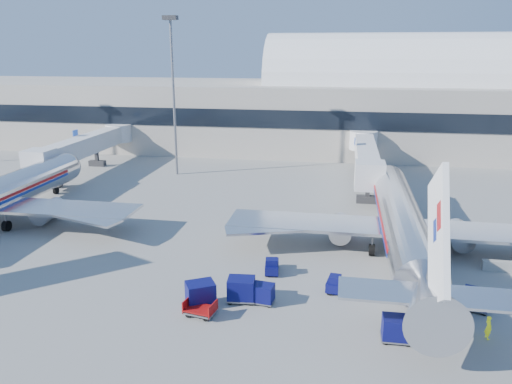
% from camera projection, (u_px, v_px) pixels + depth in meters
% --- Properties ---
extents(ground, '(260.00, 260.00, 0.00)m').
position_uv_depth(ground, '(286.00, 265.00, 43.29)').
color(ground, gray).
rests_on(ground, ground).
extents(terminal, '(170.00, 28.15, 21.00)m').
position_uv_depth(terminal, '(250.00, 106.00, 96.48)').
color(terminal, '#B2AA9E').
rests_on(terminal, ground).
extents(airliner_main, '(32.00, 37.26, 12.07)m').
position_uv_depth(airliner_main, '(402.00, 223.00, 45.08)').
color(airliner_main, silver).
rests_on(airliner_main, ground).
extents(jetbridge_near, '(4.40, 27.50, 6.25)m').
position_uv_depth(jetbridge_near, '(366.00, 154.00, 70.11)').
color(jetbridge_near, silver).
rests_on(jetbridge_near, ground).
extents(jetbridge_mid, '(4.40, 27.50, 6.25)m').
position_uv_depth(jetbridge_mid, '(89.00, 144.00, 77.12)').
color(jetbridge_mid, silver).
rests_on(jetbridge_mid, ground).
extents(mast_west, '(2.00, 1.20, 22.60)m').
position_uv_depth(mast_west, '(173.00, 73.00, 70.97)').
color(mast_west, slate).
rests_on(mast_west, ground).
extents(barrier_near, '(3.00, 0.55, 0.90)m').
position_uv_depth(barrier_near, '(501.00, 266.00, 42.06)').
color(barrier_near, '#9E9E96').
rests_on(barrier_near, ground).
extents(tug_lead, '(2.36, 1.42, 1.45)m').
position_uv_depth(tug_lead, '(340.00, 286.00, 38.08)').
color(tug_lead, '#090B48').
rests_on(tug_lead, ground).
extents(tug_right, '(2.59, 2.84, 1.68)m').
position_uv_depth(tug_right, '(419.00, 287.00, 37.68)').
color(tug_right, '#090B48').
rests_on(tug_right, ground).
extents(tug_left, '(1.36, 2.33, 1.44)m').
position_uv_depth(tug_left, '(272.00, 266.00, 41.65)').
color(tug_left, '#090B48').
rests_on(tug_left, ground).
extents(cart_train_a, '(1.85, 1.51, 1.48)m').
position_uv_depth(cart_train_a, '(263.00, 293.00, 36.65)').
color(cart_train_a, '#090B48').
rests_on(cart_train_a, ground).
extents(cart_train_b, '(2.21, 1.76, 1.83)m').
position_uv_depth(cart_train_b, '(241.00, 289.00, 36.90)').
color(cart_train_b, '#090B48').
rests_on(cart_train_b, ground).
extents(cart_train_c, '(2.64, 2.45, 1.87)m').
position_uv_depth(cart_train_c, '(201.00, 294.00, 36.14)').
color(cart_train_c, '#090B48').
rests_on(cart_train_c, ground).
extents(cart_solo_near, '(1.91, 1.47, 1.66)m').
position_uv_depth(cart_solo_near, '(396.00, 328.00, 31.85)').
color(cart_solo_near, '#090B48').
rests_on(cart_solo_near, ground).
extents(cart_solo_far, '(2.13, 1.87, 1.58)m').
position_uv_depth(cart_solo_far, '(476.00, 299.00, 35.66)').
color(cart_solo_far, '#090B48').
rests_on(cart_solo_far, ground).
extents(cart_open_red, '(2.37, 1.88, 0.57)m').
position_uv_depth(cart_open_red, '(201.00, 310.00, 35.01)').
color(cart_open_red, slate).
rests_on(cart_open_red, ground).
extents(ramp_worker, '(0.51, 0.66, 1.60)m').
position_uv_depth(ramp_worker, '(488.00, 327.00, 32.13)').
color(ramp_worker, '#BEDB17').
rests_on(ramp_worker, ground).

